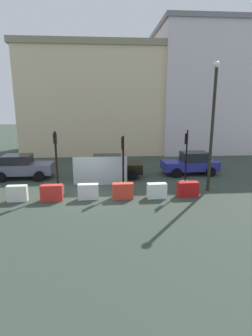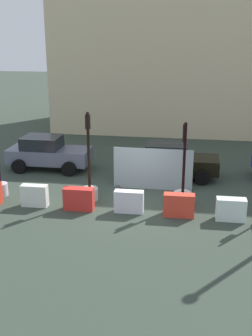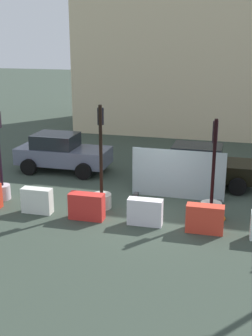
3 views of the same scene
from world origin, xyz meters
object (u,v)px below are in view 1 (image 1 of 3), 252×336
object	(u,v)px
traffic_light_2	(123,184)
construction_barrier_4	(123,191)
car_black_sedan	(112,166)
traffic_light_1	(58,183)
car_blue_estate	(191,163)
car_grey_saloon	(22,167)
construction_barrier_3	(88,192)
construction_barrier_6	(188,189)
construction_barrier_2	(52,193)
traffic_light_3	(185,183)
construction_barrier_1	(17,193)
construction_barrier_5	(157,191)
street_lamp_post	(213,120)

from	to	relation	value
traffic_light_2	construction_barrier_4	xyz separation A→B (m)	(-0.10, -1.12, -0.06)
traffic_light_2	car_black_sedan	bearing A→B (deg)	98.84
traffic_light_1	car_blue_estate	size ratio (longest dim) A/B	0.87
car_black_sedan	car_grey_saloon	size ratio (longest dim) A/B	0.96
construction_barrier_3	construction_barrier_6	size ratio (longest dim) A/B	0.96
traffic_light_2	car_black_sedan	world-z (taller)	traffic_light_2
construction_barrier_2	car_grey_saloon	world-z (taller)	car_grey_saloon
traffic_light_1	construction_barrier_6	distance (m)	7.34
traffic_light_3	traffic_light_1	bearing A→B (deg)	179.73
traffic_light_2	traffic_light_3	size ratio (longest dim) A/B	0.91
traffic_light_1	construction_barrier_1	size ratio (longest dim) A/B	3.48
traffic_light_2	construction_barrier_1	distance (m)	5.78
traffic_light_1	car_grey_saloon	world-z (taller)	traffic_light_1
construction_barrier_1	car_black_sedan	size ratio (longest dim) A/B	0.27
traffic_light_2	car_black_sedan	size ratio (longest dim) A/B	0.85
traffic_light_2	car_black_sedan	distance (m)	3.42
construction_barrier_1	construction_barrier_5	distance (m)	7.45
construction_barrier_6	car_black_sedan	world-z (taller)	car_black_sedan
traffic_light_3	construction_barrier_1	world-z (taller)	traffic_light_3
traffic_light_1	construction_barrier_6	world-z (taller)	traffic_light_1
traffic_light_3	construction_barrier_6	distance (m)	0.93
construction_barrier_1	construction_barrier_6	distance (m)	9.22
traffic_light_1	traffic_light_3	size ratio (longest dim) A/B	0.99
construction_barrier_6	car_grey_saloon	distance (m)	11.32
construction_barrier_3	car_blue_estate	xyz separation A→B (m)	(7.24, 4.92, 0.39)
construction_barrier_6	street_lamp_post	size ratio (longest dim) A/B	0.16
construction_barrier_2	car_black_sedan	world-z (taller)	car_black_sedan
traffic_light_3	car_black_sedan	distance (m)	5.42
construction_barrier_1	car_blue_estate	bearing A→B (deg)	24.16
car_grey_saloon	car_blue_estate	xyz separation A→B (m)	(12.06, 0.25, -0.01)
car_grey_saloon	construction_barrier_6	bearing A→B (deg)	-24.14
construction_barrier_3	construction_barrier_4	distance (m)	1.87
construction_barrier_3	car_grey_saloon	world-z (taller)	car_grey_saloon
construction_barrier_5	street_lamp_post	bearing A→B (deg)	18.39
construction_barrier_5	traffic_light_1	bearing A→B (deg)	168.79
construction_barrier_2	construction_barrier_4	xyz separation A→B (m)	(3.80, -0.00, 0.00)
construction_barrier_1	street_lamp_post	xyz separation A→B (m)	(10.76, 1.01, 3.71)
construction_barrier_5	car_black_sedan	distance (m)	5.07
traffic_light_2	traffic_light_3	bearing A→B (deg)	-1.47
street_lamp_post	construction_barrier_5	bearing A→B (deg)	-161.61
traffic_light_1	construction_barrier_5	world-z (taller)	traffic_light_1
traffic_light_1	construction_barrier_5	size ratio (longest dim) A/B	3.38
construction_barrier_1	construction_barrier_5	xyz separation A→B (m)	(7.45, -0.09, -0.02)
traffic_light_2	traffic_light_3	xyz separation A→B (m)	(3.64, -0.09, -0.03)
construction_barrier_2	construction_barrier_5	distance (m)	5.66
car_black_sedan	street_lamp_post	size ratio (longest dim) A/B	0.53
traffic_light_3	construction_barrier_2	size ratio (longest dim) A/B	3.13
construction_barrier_3	street_lamp_post	xyz separation A→B (m)	(7.04, 1.01, 3.71)
construction_barrier_2	street_lamp_post	world-z (taller)	street_lamp_post
construction_barrier_4	construction_barrier_5	bearing A→B (deg)	-0.89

